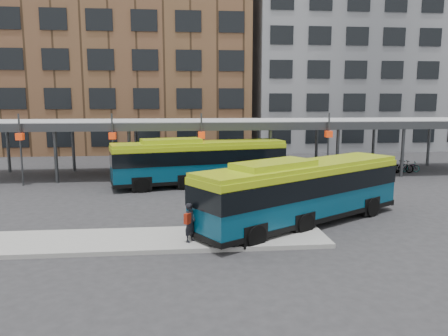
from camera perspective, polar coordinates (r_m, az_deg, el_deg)
The scene contains 9 objects.
ground at distance 21.51m, azimuth 6.44°, elevation -6.56°, with size 120.00×120.00×0.00m, color #28282B.
boarding_island at distance 18.19m, azimuth -8.90°, elevation -9.24°, with size 14.00×3.00×0.18m, color gray.
canopy at distance 33.46m, azimuth 1.84°, elevation 5.84°, with size 40.00×6.53×4.80m.
building_brick at distance 52.81m, azimuth -12.11°, elevation 14.51°, with size 26.00×14.00×22.00m, color brown.
building_grey at distance 56.27m, azimuth 16.04°, elevation 12.99°, with size 24.00×14.00×20.00m, color slate.
bus_front at distance 20.32m, azimuth 10.21°, elevation -2.87°, with size 10.85×8.02×3.11m.
bus_rear at distance 29.25m, azimuth -3.28°, elevation 0.95°, with size 11.84×4.90×3.19m.
pedestrian at distance 17.29m, azimuth -4.45°, elevation -7.08°, with size 0.64×0.67×1.55m.
bike_rack at distance 36.93m, azimuth 21.53°, elevation 0.15°, with size 4.33×1.18×1.03m.
Camera 1 is at (-4.43, -20.25, 5.75)m, focal length 35.00 mm.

